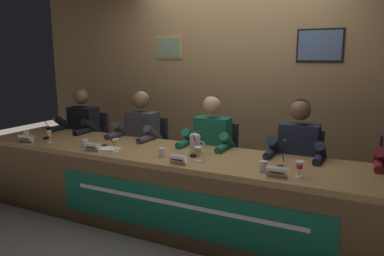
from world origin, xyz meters
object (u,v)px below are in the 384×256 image
(panelist_far_left, at_px, (79,130))
(microphone_right, at_px, (282,158))
(panelist_left, at_px, (138,137))
(microphone_left, at_px, (107,139))
(juice_glass_right, at_px, (300,166))
(chair_center, at_px, (216,166))
(microphone_far_left, at_px, (49,132))
(nameplate_left, at_px, (92,147))
(chair_right, at_px, (299,178))
(water_cup_far_left, at_px, (26,135))
(nameplate_far_left, at_px, (26,139))
(juice_glass_left, at_px, (116,143))
(juice_glass_far_left, at_px, (49,134))
(microphone_center, at_px, (195,148))
(panelist_right, at_px, (297,155))
(water_pitcher_central, at_px, (195,144))
(document_stack_left, at_px, (108,149))
(nameplate_right, at_px, (277,172))
(panelist_center, at_px, (209,145))
(water_cup_center, at_px, (162,153))
(water_cup_left, at_px, (85,144))
(chair_far_left, at_px, (91,148))
(juice_glass_center, at_px, (198,151))
(nameplate_center, at_px, (178,159))
(conference_table, at_px, (186,180))

(panelist_far_left, distance_m, microphone_right, 2.64)
(panelist_left, bearing_deg, microphone_left, -93.76)
(juice_glass_right, bearing_deg, chair_center, 140.36)
(microphone_far_left, xyz_separation_m, nameplate_left, (0.82, -0.23, -0.03))
(microphone_left, bearing_deg, chair_right, 21.39)
(nameplate_left, distance_m, microphone_left, 0.23)
(water_cup_far_left, bearing_deg, nameplate_far_left, -39.46)
(panelist_left, bearing_deg, panelist_far_left, 180.00)
(panelist_far_left, xyz_separation_m, juice_glass_left, (1.07, -0.64, 0.09))
(juice_glass_far_left, relative_size, microphone_left, 0.57)
(microphone_left, xyz_separation_m, microphone_center, (0.96, 0.06, 0.00))
(panelist_left, xyz_separation_m, panelist_right, (1.77, 0.00, 0.00))
(chair_center, bearing_deg, water_pitcher_central, -87.41)
(panelist_far_left, bearing_deg, panelist_right, 0.00)
(microphone_right, distance_m, document_stack_left, 1.67)
(microphone_center, height_order, nameplate_right, microphone_center)
(panelist_center, height_order, water_cup_center, panelist_center)
(panelist_left, distance_m, juice_glass_right, 2.01)
(water_cup_left, height_order, water_cup_center, same)
(panelist_far_left, bearing_deg, water_cup_center, -21.34)
(chair_far_left, xyz_separation_m, microphone_left, (0.85, -0.70, 0.36))
(juice_glass_far_left, distance_m, panelist_center, 1.71)
(microphone_far_left, relative_size, document_stack_left, 0.97)
(water_cup_left, relative_size, panelist_center, 0.07)
(microphone_center, distance_m, juice_glass_right, 0.99)
(water_cup_left, height_order, juice_glass_center, juice_glass_center)
(juice_glass_right, bearing_deg, chair_far_left, 163.17)
(microphone_far_left, xyz_separation_m, nameplate_right, (2.61, -0.22, -0.03))
(nameplate_center, bearing_deg, microphone_center, 86.70)
(water_cup_left, bearing_deg, nameplate_center, -5.02)
(panelist_left, bearing_deg, juice_glass_right, -18.65)
(panelist_far_left, distance_m, juice_glass_far_left, 0.67)
(juice_glass_far_left, relative_size, microphone_right, 0.57)
(juice_glass_far_left, height_order, juice_glass_left, same)
(juice_glass_right, bearing_deg, microphone_far_left, 177.07)
(panelist_far_left, distance_m, microphone_far_left, 0.51)
(conference_table, distance_m, water_cup_far_left, 1.98)
(chair_center, relative_size, document_stack_left, 4.11)
(microphone_left, relative_size, document_stack_left, 0.97)
(microphone_far_left, bearing_deg, water_cup_far_left, -152.16)
(juice_glass_right, bearing_deg, microphone_center, 168.23)
(panelist_left, relative_size, panelist_center, 1.00)
(chair_far_left, xyz_separation_m, chair_right, (2.65, 0.00, 0.00))
(nameplate_far_left, height_order, chair_center, chair_center)
(water_cup_center, bearing_deg, juice_glass_far_left, -178.92)
(microphone_far_left, distance_m, water_cup_center, 1.54)
(microphone_left, bearing_deg, juice_glass_far_left, -168.82)
(microphone_left, bearing_deg, water_pitcher_central, 6.47)
(juice_glass_right, xyz_separation_m, document_stack_left, (-1.84, 0.03, -0.08))
(water_cup_left, relative_size, nameplate_center, 0.56)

